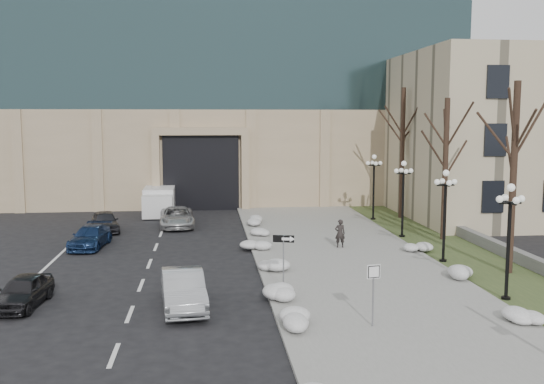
{
  "coord_description": "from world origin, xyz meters",
  "views": [
    {
      "loc": [
        -3.57,
        -16.41,
        7.29
      ],
      "look_at": [
        -0.2,
        14.62,
        3.5
      ],
      "focal_mm": 40.0,
      "sensor_mm": 36.0,
      "label": 1
    }
  ],
  "objects": [
    {
      "name": "one_way_sign",
      "position": [
        -0.29,
        7.98,
        2.06
      ],
      "size": [
        0.92,
        0.4,
        2.5
      ],
      "rotation": [
        0.0,
        0.0,
        -0.26
      ],
      "color": "slate",
      "rests_on": "ground"
    },
    {
      "name": "lamppost_a",
      "position": [
        8.3,
        6.0,
        3.07
      ],
      "size": [
        1.18,
        1.18,
        4.76
      ],
      "color": "black",
      "rests_on": "ground"
    },
    {
      "name": "car_a",
      "position": [
        -10.73,
        7.42,
        0.62
      ],
      "size": [
        1.83,
        3.76,
        1.24
      ],
      "primitive_type": "imported",
      "rotation": [
        0.0,
        0.0,
        -0.1
      ],
      "color": "black",
      "rests_on": "ground"
    },
    {
      "name": "car_d",
      "position": [
        -5.6,
        24.46,
        0.67
      ],
      "size": [
        2.52,
        4.97,
        1.35
      ],
      "primitive_type": "imported",
      "rotation": [
        0.0,
        0.0,
        0.06
      ],
      "color": "#B5B5B5",
      "rests_on": "ground"
    },
    {
      "name": "snow_clump_g",
      "position": [
        -0.45,
        25.08,
        0.3
      ],
      "size": [
        1.1,
        1.6,
        0.36
      ],
      "primitive_type": "ellipsoid",
      "color": "silver",
      "rests_on": "sidewalk"
    },
    {
      "name": "grass_strip",
      "position": [
        10.0,
        14.0,
        0.05
      ],
      "size": [
        4.0,
        40.0,
        0.1
      ],
      "primitive_type": "cube",
      "color": "#364723",
      "rests_on": "ground"
    },
    {
      "name": "keep_sign",
      "position": [
        2.1,
        3.42,
        1.7
      ],
      "size": [
        0.49,
        0.13,
        2.31
      ],
      "rotation": [
        0.0,
        0.0,
        0.17
      ],
      "color": "slate",
      "rests_on": "ground"
    },
    {
      "name": "snow_clump_i",
      "position": [
        7.89,
        9.16,
        0.3
      ],
      "size": [
        1.1,
        1.6,
        0.36
      ],
      "primitive_type": "ellipsoid",
      "color": "silver",
      "rests_on": "sidewalk"
    },
    {
      "name": "tree_mid",
      "position": [
        10.5,
        18.0,
        5.5
      ],
      "size": [
        3.2,
        3.2,
        8.5
      ],
      "color": "black",
      "rests_on": "ground"
    },
    {
      "name": "box_truck",
      "position": [
        -7.19,
        30.48,
        0.99
      ],
      "size": [
        2.38,
        6.49,
        2.05
      ],
      "rotation": [
        0.0,
        0.0,
        0.01
      ],
      "color": "silver",
      "rests_on": "ground"
    },
    {
      "name": "lamppost_b",
      "position": [
        8.3,
        12.5,
        3.07
      ],
      "size": [
        1.18,
        1.18,
        4.76
      ],
      "color": "black",
      "rests_on": "ground"
    },
    {
      "name": "ground",
      "position": [
        0.0,
        0.0,
        0.0
      ],
      "size": [
        160.0,
        160.0,
        0.0
      ],
      "primitive_type": "plane",
      "color": "black",
      "rests_on": "ground"
    },
    {
      "name": "office_tower",
      "position": [
        -2.01,
        43.58,
        18.49
      ],
      "size": [
        40.0,
        24.7,
        36.0
      ],
      "color": "tan",
      "rests_on": "ground"
    },
    {
      "name": "sidewalk",
      "position": [
        3.5,
        14.0,
        0.06
      ],
      "size": [
        9.0,
        40.0,
        0.12
      ],
      "primitive_type": "cube",
      "color": "gray",
      "rests_on": "ground"
    },
    {
      "name": "snow_clump_d",
      "position": [
        -0.65,
        11.24,
        0.3
      ],
      "size": [
        1.1,
        1.6,
        0.36
      ],
      "primitive_type": "ellipsoid",
      "color": "silver",
      "rests_on": "sidewalk"
    },
    {
      "name": "snow_clump_j",
      "position": [
        7.78,
        14.74,
        0.3
      ],
      "size": [
        1.1,
        1.6,
        0.36
      ],
      "primitive_type": "ellipsoid",
      "color": "silver",
      "rests_on": "sidewalk"
    },
    {
      "name": "stone_wall",
      "position": [
        12.0,
        16.0,
        0.35
      ],
      "size": [
        0.5,
        30.0,
        0.7
      ],
      "primitive_type": "cube",
      "color": "slate",
      "rests_on": "ground"
    },
    {
      "name": "pedestrian",
      "position": [
        3.81,
        16.29,
        0.91
      ],
      "size": [
        0.6,
        0.41,
        1.59
      ],
      "primitive_type": "imported",
      "rotation": [
        0.0,
        0.0,
        3.1
      ],
      "color": "black",
      "rests_on": "sidewalk"
    },
    {
      "name": "car_e",
      "position": [
        -10.15,
        23.24,
        0.67
      ],
      "size": [
        2.5,
        4.22,
        1.35
      ],
      "primitive_type": "imported",
      "rotation": [
        0.0,
        0.0,
        0.24
      ],
      "color": "#2F2F34",
      "rests_on": "ground"
    },
    {
      "name": "tree_near",
      "position": [
        10.5,
        10.0,
        5.83
      ],
      "size": [
        3.2,
        3.2,
        9.0
      ],
      "color": "black",
      "rests_on": "ground"
    },
    {
      "name": "lamppost_c",
      "position": [
        8.3,
        19.0,
        3.07
      ],
      "size": [
        1.18,
        1.18,
        4.76
      ],
      "color": "black",
      "rests_on": "ground"
    },
    {
      "name": "classical_building",
      "position": [
        22.0,
        27.98,
        6.0
      ],
      "size": [
        22.0,
        18.12,
        12.0
      ],
      "color": "tan",
      "rests_on": "ground"
    },
    {
      "name": "snow_clump_c",
      "position": [
        -0.65,
        6.89,
        0.3
      ],
      "size": [
        1.1,
        1.6,
        0.36
      ],
      "primitive_type": "ellipsoid",
      "color": "silver",
      "rests_on": "sidewalk"
    },
    {
      "name": "snow_clump_k",
      "position": [
        -0.25,
        24.25,
        0.3
      ],
      "size": [
        1.1,
        1.6,
        0.36
      ],
      "primitive_type": "ellipsoid",
      "color": "silver",
      "rests_on": "sidewalk"
    },
    {
      "name": "car_b",
      "position": [
        -4.52,
        6.52,
        0.74
      ],
      "size": [
        2.04,
        4.63,
        1.48
      ],
      "primitive_type": "imported",
      "rotation": [
        0.0,
        0.0,
        0.11
      ],
      "color": "#A7ABAF",
      "rests_on": "ground"
    },
    {
      "name": "snow_clump_l",
      "position": [
        -0.7,
        3.67,
        0.3
      ],
      "size": [
        1.1,
        1.6,
        0.36
      ],
      "primitive_type": "ellipsoid",
      "color": "silver",
      "rests_on": "sidewalk"
    },
    {
      "name": "curb",
      "position": [
        -1.0,
        14.0,
        0.07
      ],
      "size": [
        0.3,
        40.0,
        0.14
      ],
      "primitive_type": "cube",
      "color": "gray",
      "rests_on": "ground"
    },
    {
      "name": "snow_clump_e",
      "position": [
        -0.88,
        16.46,
        0.3
      ],
      "size": [
        1.1,
        1.6,
        0.36
      ],
      "primitive_type": "ellipsoid",
      "color": "silver",
      "rests_on": "sidewalk"
    },
    {
      "name": "car_c",
      "position": [
        -10.19,
        18.34,
        0.61
      ],
      "size": [
        2.14,
        4.37,
        1.22
      ],
      "primitive_type": "imported",
      "rotation": [
        0.0,
        0.0,
        -0.1
      ],
      "color": "navy",
      "rests_on": "ground"
    },
    {
      "name": "lamppost_d",
      "position": [
        8.3,
        25.5,
        3.07
      ],
      "size": [
        1.18,
        1.18,
        4.76
      ],
      "color": "black",
      "rests_on": "ground"
    },
    {
      "name": "tree_far",
      "position": [
        10.5,
        26.0,
        6.15
      ],
      "size": [
        3.2,
        3.2,
        9.5
      ],
      "color": "black",
      "rests_on": "ground"
    },
    {
      "name": "snow_clump_f",
      "position": [
        -0.39,
        20.38,
        0.3
      ],
      "size": [
        1.1,
        1.6,
        0.36
      ],
      "primitive_type": "ellipsoid",
      "color": "silver",
      "rests_on": "sidewalk"
    },
    {
      "name": "snow_clump_h",
      "position": [
        7.48,
        3.45,
        0.3
      ],
      "size": [
        1.1,
        1.6,
        0.36
      ],
      "primitive_type": "ellipsoid",
      "color": "silver",
      "rests_on": "sidewalk"
    },
    {
      "name": "snow_clump_b",
      "position": [
        -0.71,
        2.96,
        0.3
      ],
      "size": [
        1.1,
        1.6,
        0.36
      ],
      "primitive_type": "ellipsoid",
      "color": "silver",
      "rests_on": "sidewalk"
    }
  ]
}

